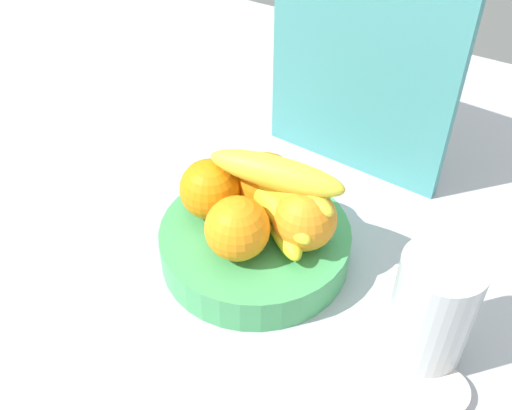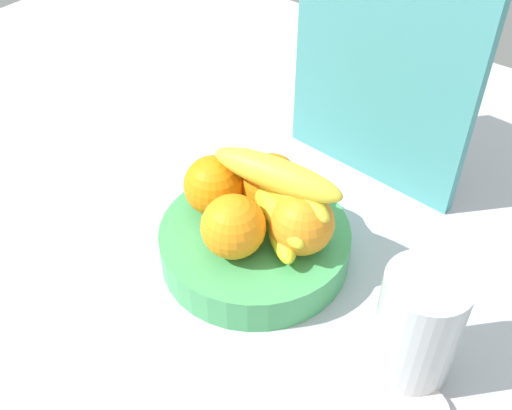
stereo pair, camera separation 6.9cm
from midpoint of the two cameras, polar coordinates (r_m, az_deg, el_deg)
ground_plane at (r=81.74cm, az=0.23°, el=-4.56°), size 180.00×140.00×3.00cm
fruit_bowl at (r=77.52cm, az=2.54°, el=-3.67°), size 24.34×24.34×4.88cm
orange_front_left at (r=70.36cm, az=0.62°, el=-2.19°), size 7.80×7.80×7.80cm
orange_front_right at (r=71.36cm, az=7.15°, el=-1.83°), size 7.80×7.80×7.80cm
orange_center at (r=76.50cm, az=3.93°, el=1.97°), size 7.80×7.80×7.80cm
orange_back_left at (r=75.79cm, az=-1.60°, el=1.62°), size 7.80×7.80×7.80cm
banana_bunch at (r=72.90cm, az=4.74°, el=1.00°), size 17.65×15.19×10.60cm
cutting_board at (r=85.03cm, az=14.24°, el=12.67°), size 28.05×4.03×36.00cm
thermos_tumbler at (r=65.67cm, az=17.98°, el=-11.20°), size 8.66×8.66×14.52cm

